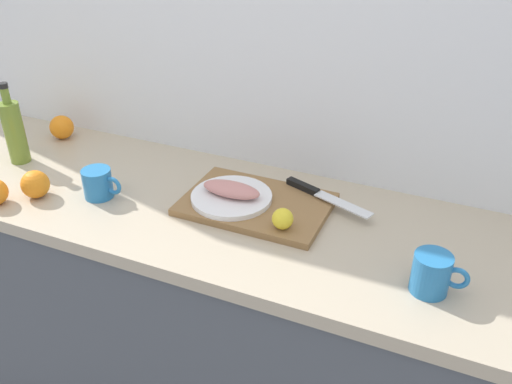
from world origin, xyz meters
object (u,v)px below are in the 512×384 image
fish_fillet (231,189)px  coffee_mug_1 (432,274)px  olive_oil_bottle (15,130)px  cutting_board (256,204)px  coffee_mug_0 (98,183)px  white_plate (232,197)px  chef_knife (317,193)px  lemon_0 (283,219)px

fish_fillet → coffee_mug_1: 0.59m
fish_fillet → olive_oil_bottle: bearing=-178.0°
cutting_board → coffee_mug_1: size_ratio=3.24×
fish_fillet → coffee_mug_0: size_ratio=1.39×
cutting_board → coffee_mug_0: coffee_mug_0 is taller
white_plate → olive_oil_bottle: bearing=-178.0°
white_plate → cutting_board: bearing=15.9°
white_plate → chef_knife: (0.22, 0.12, 0.00)m
fish_fillet → coffee_mug_0: bearing=-163.5°
cutting_board → lemon_0: 0.16m
olive_oil_bottle → cutting_board: bearing=3.2°
olive_oil_bottle → coffee_mug_0: 0.40m
cutting_board → fish_fillet: size_ratio=2.36×
cutting_board → fish_fillet: bearing=-164.1°
lemon_0 → chef_knife: bearing=81.0°
white_plate → olive_oil_bottle: olive_oil_bottle is taller
lemon_0 → coffee_mug_0: 0.56m
fish_fillet → chef_knife: (0.22, 0.12, -0.02)m
fish_fillet → chef_knife: fish_fillet is taller
fish_fillet → lemon_0: 0.20m
cutting_board → white_plate: (-0.07, -0.02, 0.02)m
fish_fillet → olive_oil_bottle: 0.76m
lemon_0 → coffee_mug_1: bearing=-10.9°
cutting_board → coffee_mug_1: (0.51, -0.17, 0.04)m
lemon_0 → olive_oil_bottle: bearing=177.0°
lemon_0 → coffee_mug_1: coffee_mug_1 is taller
white_plate → coffee_mug_0: size_ratio=1.85×
chef_knife → coffee_mug_0: (-0.59, -0.23, 0.02)m
chef_knife → olive_oil_bottle: bearing=-151.5°
coffee_mug_1 → white_plate: bearing=165.3°
cutting_board → lemon_0: lemon_0 is taller
cutting_board → white_plate: white_plate is taller
fish_fillet → coffee_mug_1: (0.58, -0.15, -0.00)m
lemon_0 → white_plate: bearing=157.7°
olive_oil_bottle → lemon_0: bearing=-3.0°
olive_oil_bottle → coffee_mug_1: bearing=-5.3°
fish_fillet → coffee_mug_1: size_ratio=1.37×
chef_knife → coffee_mug_1: bearing=-17.1°
olive_oil_bottle → coffee_mug_1: size_ratio=2.12×
fish_fillet → coffee_mug_0: 0.39m
olive_oil_bottle → fish_fillet: bearing=2.0°
cutting_board → chef_knife: bearing=34.0°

